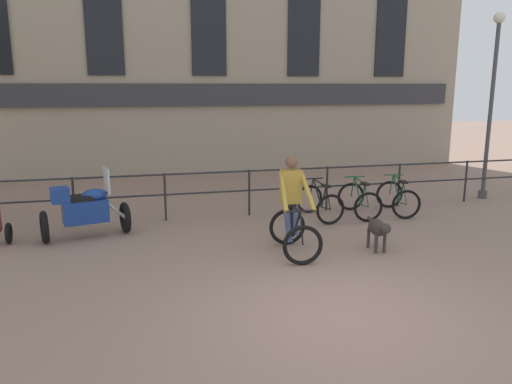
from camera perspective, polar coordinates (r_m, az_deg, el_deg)
The scene contains 9 objects.
ground_plane at distance 6.72m, azimuth 9.78°, elevation -13.67°, with size 60.00×60.00×0.00m, color #8E7060.
canal_railing at distance 11.22m, azimuth -0.79°, elevation 0.84°, with size 15.05×0.05×1.05m.
cyclist_with_bike at distance 8.75m, azimuth 4.25°, elevation -2.07°, with size 0.76×1.22×1.70m.
dog at distance 9.11m, azimuth 13.79°, elevation -4.09°, with size 0.28×0.89×0.59m.
parked_motorcycle at distance 10.13m, azimuth -19.01°, elevation -1.92°, with size 1.72×0.99×1.35m.
parked_bicycle_near_lamp at distance 11.10m, azimuth 7.27°, elevation -1.23°, with size 0.76×1.16×0.86m.
parked_bicycle_mid_left at distance 11.48m, azimuth 11.73°, elevation -0.94°, with size 0.74×1.15×0.86m.
parked_bicycle_mid_right at distance 11.92m, azimuth 15.88°, elevation -0.67°, with size 0.82×1.20×0.86m.
street_lamp at distance 14.09m, azimuth 25.35°, elevation 9.76°, with size 0.28×0.28×4.65m.
Camera 1 is at (-2.52, -5.51, 2.90)m, focal length 35.00 mm.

